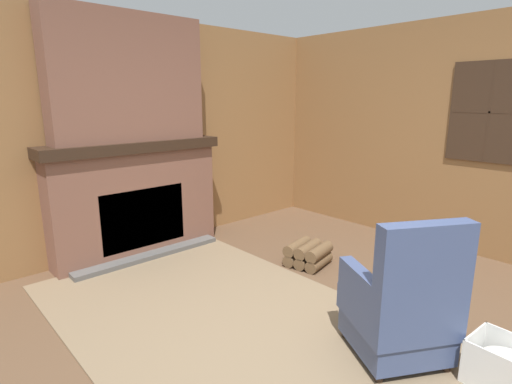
{
  "coord_description": "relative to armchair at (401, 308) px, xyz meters",
  "views": [
    {
      "loc": [
        1.46,
        -1.89,
        1.71
      ],
      "look_at": [
        -1.06,
        0.41,
        0.9
      ],
      "focal_mm": 28.0,
      "sensor_mm": 36.0,
      "label": 1
    }
  ],
  "objects": [
    {
      "name": "ground_plane",
      "position": [
        -0.36,
        -0.4,
        -0.37
      ],
      "size": [
        14.0,
        14.0,
        0.0
      ],
      "primitive_type": "plane",
      "color": "brown"
    },
    {
      "name": "wood_panel_wall_left",
      "position": [
        -3.11,
        -0.4,
        0.91
      ],
      "size": [
        0.06,
        6.06,
        2.56
      ],
      "color": "olive",
      "rests_on": "ground"
    },
    {
      "name": "wood_panel_wall_back",
      "position": [
        -0.36,
        2.36,
        0.92
      ],
      "size": [
        6.06,
        0.09,
        2.56
      ],
      "color": "olive",
      "rests_on": "ground"
    },
    {
      "name": "fireplace_hearth",
      "position": [
        -2.91,
        -0.4,
        0.25
      ],
      "size": [
        0.54,
        1.93,
        1.26
      ],
      "color": "brown",
      "rests_on": "ground"
    },
    {
      "name": "chimney_breast",
      "position": [
        -2.92,
        -0.4,
        1.53
      ],
      "size": [
        0.29,
        1.61,
        1.28
      ],
      "color": "brown",
      "rests_on": "fireplace_hearth"
    },
    {
      "name": "area_rug",
      "position": [
        -0.69,
        -0.56,
        -0.36
      ],
      "size": [
        4.31,
        2.08,
        0.01
      ],
      "color": "#7A664C",
      "rests_on": "ground"
    },
    {
      "name": "armchair",
      "position": [
        0.0,
        0.0,
        0.0
      ],
      "size": [
        0.81,
        0.81,
        1.01
      ],
      "rotation": [
        0.0,
        0.0,
        2.61
      ],
      "color": "#3D4C75",
      "rests_on": "ground"
    },
    {
      "name": "firewood_stack",
      "position": [
        -1.41,
        0.74,
        -0.25
      ],
      "size": [
        0.46,
        0.47,
        0.24
      ],
      "rotation": [
        0.0,
        0.0,
        0.22
      ],
      "color": "brown",
      "rests_on": "ground"
    },
    {
      "name": "laundry_basket",
      "position": [
        0.6,
        0.21,
        -0.22
      ],
      "size": [
        0.45,
        0.35,
        0.29
      ],
      "rotation": [
        0.0,
        0.0,
        -0.06
      ],
      "color": "white",
      "rests_on": "ground"
    },
    {
      "name": "oil_lamp_vase",
      "position": [
        -2.95,
        -1.15,
        0.98
      ],
      "size": [
        0.09,
        0.09,
        0.26
      ],
      "color": "#47708E",
      "rests_on": "fireplace_hearth"
    },
    {
      "name": "storage_case",
      "position": [
        -2.95,
        -0.14,
        0.95
      ],
      "size": [
        0.15,
        0.23,
        0.12
      ],
      "color": "black",
      "rests_on": "fireplace_hearth"
    }
  ]
}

